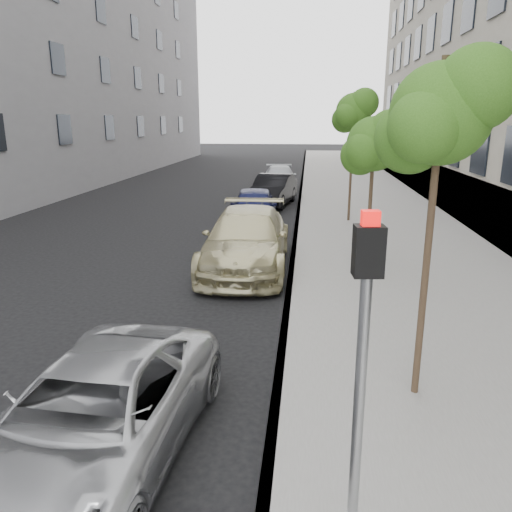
% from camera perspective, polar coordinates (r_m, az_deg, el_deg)
% --- Properties ---
extents(ground, '(160.00, 160.00, 0.00)m').
position_cam_1_polar(ground, '(6.82, -8.98, -21.03)').
color(ground, black).
rests_on(ground, ground).
extents(sidewalk, '(6.40, 72.00, 0.14)m').
position_cam_1_polar(sidewalk, '(29.67, 11.28, 7.44)').
color(sidewalk, gray).
rests_on(sidewalk, ground).
extents(curb, '(0.15, 72.00, 0.14)m').
position_cam_1_polar(curb, '(29.55, 5.18, 7.64)').
color(curb, '#9E9B93').
rests_on(curb, ground).
extents(tree_near, '(1.65, 1.45, 4.76)m').
position_cam_1_polar(tree_near, '(6.99, 20.56, 14.91)').
color(tree_near, '#38281C').
rests_on(tree_near, sidewalk).
extents(tree_mid, '(1.73, 1.53, 4.13)m').
position_cam_1_polar(tree_mid, '(13.40, 13.43, 12.36)').
color(tree_mid, '#38281C').
rests_on(tree_mid, sidewalk).
extents(tree_far, '(1.69, 1.49, 5.00)m').
position_cam_1_polar(tree_far, '(19.85, 11.20, 15.91)').
color(tree_far, '#38281C').
rests_on(tree_far, sidewalk).
extents(signal_pole, '(0.26, 0.20, 3.19)m').
position_cam_1_polar(signal_pole, '(4.40, 12.06, -10.46)').
color(signal_pole, '#939699').
rests_on(signal_pole, sidewalk).
extents(minivan, '(2.43, 4.71, 1.27)m').
position_cam_1_polar(minivan, '(6.47, -17.97, -17.07)').
color(minivan, '#A7A9AC').
rests_on(minivan, ground).
extents(suv, '(2.36, 5.59, 1.61)m').
position_cam_1_polar(suv, '(13.80, -1.11, 1.89)').
color(suv, '#C5BC8C').
rests_on(suv, ground).
extents(sedan_blue, '(2.10, 4.48, 1.48)m').
position_cam_1_polar(sedan_blue, '(19.25, -0.21, 5.57)').
color(sedan_blue, '#111439').
rests_on(sedan_blue, ground).
extents(sedan_black, '(2.24, 4.64, 1.47)m').
position_cam_1_polar(sedan_black, '(24.14, 1.96, 7.55)').
color(sedan_black, black).
rests_on(sedan_black, ground).
extents(sedan_rear, '(2.27, 4.77, 1.34)m').
position_cam_1_polar(sedan_rear, '(29.78, 2.74, 8.91)').
color(sedan_rear, '#A4A7AC').
rests_on(sedan_rear, ground).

